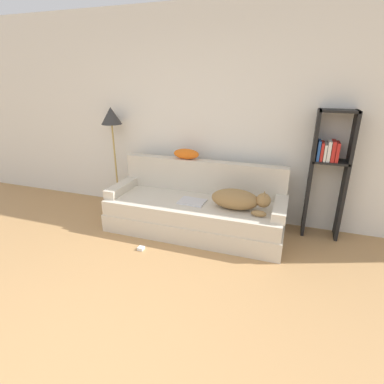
{
  "coord_description": "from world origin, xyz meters",
  "views": [
    {
      "loc": [
        1.25,
        -1.04,
        1.85
      ],
      "look_at": [
        0.15,
        2.12,
        0.56
      ],
      "focal_mm": 28.0,
      "sensor_mm": 36.0,
      "label": 1
    }
  ],
  "objects_px": {
    "dog": "(239,199)",
    "throw_pillow": "(186,154)",
    "couch": "(194,216)",
    "laptop": "(192,202)",
    "floor_lamp": "(112,124)",
    "bookshelf": "(329,167)",
    "power_adapter": "(141,248)"
  },
  "relations": [
    {
      "from": "dog",
      "to": "throw_pillow",
      "type": "bearing_deg",
      "value": 151.77
    },
    {
      "from": "couch",
      "to": "laptop",
      "type": "height_order",
      "value": "laptop"
    },
    {
      "from": "floor_lamp",
      "to": "bookshelf",
      "type": "bearing_deg",
      "value": 0.67
    },
    {
      "from": "couch",
      "to": "floor_lamp",
      "type": "bearing_deg",
      "value": 163.89
    },
    {
      "from": "couch",
      "to": "throw_pillow",
      "type": "bearing_deg",
      "value": 123.76
    },
    {
      "from": "throw_pillow",
      "to": "dog",
      "type": "bearing_deg",
      "value": -28.23
    },
    {
      "from": "couch",
      "to": "bookshelf",
      "type": "distance_m",
      "value": 1.69
    },
    {
      "from": "power_adapter",
      "to": "dog",
      "type": "bearing_deg",
      "value": 29.93
    },
    {
      "from": "couch",
      "to": "bookshelf",
      "type": "xyz_separation_m",
      "value": [
        1.49,
        0.43,
        0.67
      ]
    },
    {
      "from": "bookshelf",
      "to": "laptop",
      "type": "bearing_deg",
      "value": -162.26
    },
    {
      "from": "laptop",
      "to": "throw_pillow",
      "type": "distance_m",
      "value": 0.67
    },
    {
      "from": "throw_pillow",
      "to": "power_adapter",
      "type": "bearing_deg",
      "value": -100.89
    },
    {
      "from": "throw_pillow",
      "to": "power_adapter",
      "type": "distance_m",
      "value": 1.35
    },
    {
      "from": "couch",
      "to": "laptop",
      "type": "bearing_deg",
      "value": -102.63
    },
    {
      "from": "couch",
      "to": "floor_lamp",
      "type": "height_order",
      "value": "floor_lamp"
    },
    {
      "from": "couch",
      "to": "dog",
      "type": "height_order",
      "value": "dog"
    },
    {
      "from": "laptop",
      "to": "bookshelf",
      "type": "distance_m",
      "value": 1.65
    },
    {
      "from": "couch",
      "to": "bookshelf",
      "type": "bearing_deg",
      "value": 15.93
    },
    {
      "from": "dog",
      "to": "bookshelf",
      "type": "height_order",
      "value": "bookshelf"
    },
    {
      "from": "laptop",
      "to": "floor_lamp",
      "type": "distance_m",
      "value": 1.63
    },
    {
      "from": "couch",
      "to": "laptop",
      "type": "xyz_separation_m",
      "value": [
        -0.01,
        -0.06,
        0.22
      ]
    },
    {
      "from": "power_adapter",
      "to": "laptop",
      "type": "bearing_deg",
      "value": 54.7
    },
    {
      "from": "couch",
      "to": "floor_lamp",
      "type": "relative_size",
      "value": 1.5
    },
    {
      "from": "dog",
      "to": "power_adapter",
      "type": "distance_m",
      "value": 1.25
    },
    {
      "from": "dog",
      "to": "power_adapter",
      "type": "relative_size",
      "value": 10.09
    },
    {
      "from": "floor_lamp",
      "to": "power_adapter",
      "type": "height_order",
      "value": "floor_lamp"
    },
    {
      "from": "power_adapter",
      "to": "throw_pillow",
      "type": "bearing_deg",
      "value": 79.11
    },
    {
      "from": "throw_pillow",
      "to": "bookshelf",
      "type": "relative_size",
      "value": 0.23
    },
    {
      "from": "throw_pillow",
      "to": "couch",
      "type": "bearing_deg",
      "value": -56.24
    },
    {
      "from": "dog",
      "to": "floor_lamp",
      "type": "bearing_deg",
      "value": 166.34
    },
    {
      "from": "dog",
      "to": "laptop",
      "type": "relative_size",
      "value": 2.05
    },
    {
      "from": "dog",
      "to": "throw_pillow",
      "type": "relative_size",
      "value": 1.96
    }
  ]
}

